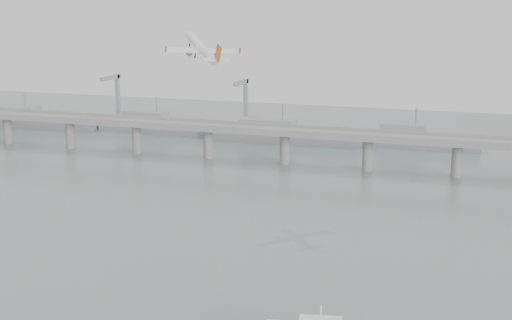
% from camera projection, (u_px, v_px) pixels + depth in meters
% --- Properties ---
extents(ground, '(900.00, 900.00, 0.00)m').
position_uv_depth(ground, '(202.00, 305.00, 220.32)').
color(ground, slate).
rests_on(ground, ground).
extents(bridge, '(800.00, 22.00, 23.90)m').
position_uv_depth(bridge, '(332.00, 138.00, 401.78)').
color(bridge, gray).
rests_on(bridge, ground).
extents(distant_fleet, '(453.00, 60.90, 40.00)m').
position_uv_depth(distant_fleet, '(148.00, 125.00, 512.09)').
color(distant_fleet, gray).
rests_on(distant_fleet, ground).
extents(airliner, '(32.10, 31.78, 16.74)m').
position_uv_depth(airliner, '(202.00, 49.00, 311.73)').
color(airliner, white).
rests_on(airliner, ground).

